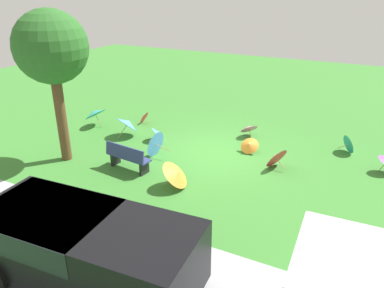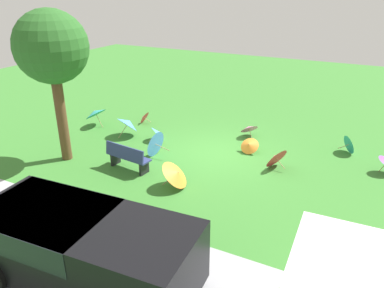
{
  "view_description": "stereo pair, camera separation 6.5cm",
  "coord_description": "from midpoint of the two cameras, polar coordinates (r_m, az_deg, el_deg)",
  "views": [
    {
      "loc": [
        -4.78,
        11.44,
        5.71
      ],
      "look_at": [
        0.56,
        0.85,
        0.6
      ],
      "focal_mm": 34.86,
      "sensor_mm": 36.0,
      "label": 1
    },
    {
      "loc": [
        -4.83,
        11.41,
        5.71
      ],
      "look_at": [
        0.56,
        0.85,
        0.6
      ],
      "focal_mm": 34.86,
      "sensor_mm": 36.0,
      "label": 2
    }
  ],
  "objects": [
    {
      "name": "parasol_blue_0",
      "position": [
        13.34,
        -6.05,
        0.11
      ],
      "size": [
        0.89,
        0.97,
        0.97
      ],
      "color": "tan",
      "rests_on": "ground"
    },
    {
      "name": "shade_tree",
      "position": [
        12.88,
        -20.87,
        13.42
      ],
      "size": [
        2.35,
        2.35,
        5.06
      ],
      "color": "brown",
      "rests_on": "ground"
    },
    {
      "name": "parasol_orange_1",
      "position": [
        13.71,
        8.6,
        -0.15
      ],
      "size": [
        0.71,
        0.65,
        0.59
      ],
      "color": "tan",
      "rests_on": "ground"
    },
    {
      "name": "parasol_teal_1",
      "position": [
        14.71,
        22.88,
        0.02
      ],
      "size": [
        0.71,
        0.77,
        0.7
      ],
      "color": "tan",
      "rests_on": "ground"
    },
    {
      "name": "parasol_blue_2",
      "position": [
        14.7,
        -5.32,
        1.7
      ],
      "size": [
        0.85,
        0.84,
        0.62
      ],
      "color": "tan",
      "rests_on": "ground"
    },
    {
      "name": "parasol_teal_4",
      "position": [
        16.63,
        -14.8,
        4.66
      ],
      "size": [
        0.93,
        0.97,
        0.92
      ],
      "color": "tan",
      "rests_on": "ground"
    },
    {
      "name": "parasol_red_1",
      "position": [
        12.73,
        12.49,
        -1.98
      ],
      "size": [
        0.84,
        0.99,
        0.78
      ],
      "color": "tan",
      "rests_on": "ground"
    },
    {
      "name": "van_dark",
      "position": [
        8.07,
        -16.99,
        -14.33
      ],
      "size": [
        4.71,
        2.37,
        1.53
      ],
      "color": "black",
      "rests_on": "ground"
    },
    {
      "name": "parasol_orange_0",
      "position": [
        11.23,
        -2.52,
        -4.54
      ],
      "size": [
        0.97,
        1.1,
        0.86
      ],
      "color": "tan",
      "rests_on": "ground"
    },
    {
      "name": "road_strip",
      "position": [
        8.76,
        -15.48,
        -18.33
      ],
      "size": [
        40.0,
        3.85,
        0.01
      ],
      "primitive_type": "cube",
      "color": "#9E9EA3",
      "rests_on": "ground"
    },
    {
      "name": "park_bench",
      "position": [
        12.44,
        -9.98,
        -1.99
      ],
      "size": [
        1.65,
        0.67,
        0.9
      ],
      "color": "navy",
      "rests_on": "ground"
    },
    {
      "name": "ground",
      "position": [
        13.65,
        3.57,
        -1.46
      ],
      "size": [
        40.0,
        40.0,
        0.0
      ],
      "primitive_type": "plane",
      "color": "#387A2D"
    },
    {
      "name": "parasol_blue_1",
      "position": [
        15.23,
        -9.88,
        3.19
      ],
      "size": [
        1.23,
        1.19,
        0.95
      ],
      "color": "tan",
      "rests_on": "ground"
    },
    {
      "name": "parasol_red_0",
      "position": [
        16.66,
        -7.58,
        4.07
      ],
      "size": [
        0.56,
        0.63,
        0.56
      ],
      "color": "tan",
      "rests_on": "ground"
    },
    {
      "name": "parasol_pink_0",
      "position": [
        15.19,
        8.53,
        2.46
      ],
      "size": [
        0.93,
        0.94,
        0.64
      ],
      "color": "tan",
      "rests_on": "ground"
    }
  ]
}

